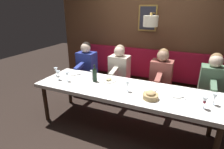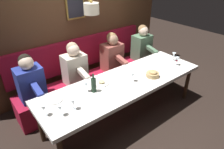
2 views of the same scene
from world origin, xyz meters
The scene contains 21 objects.
ground_plane centered at (0.00, 0.00, 0.00)m, with size 12.00×12.00×0.00m, color black.
dining_table centered at (0.00, 0.00, 0.68)m, with size 0.90×2.89×0.74m.
banquette_bench centered at (0.89, 0.00, 0.23)m, with size 0.52×3.09×0.45m, color maroon.
back_wall_panel centered at (1.46, 0.00, 1.36)m, with size 0.59×4.29×2.90m.
diner_nearest centered at (0.88, -1.30, 0.82)m, with size 0.60×0.40×0.79m.
diner_near centered at (0.88, -0.44, 0.82)m, with size 0.60×0.40×0.79m.
diner_middle centered at (0.88, 0.42, 0.82)m, with size 0.60×0.40×0.79m.
diner_far centered at (0.88, 1.22, 0.82)m, with size 0.60×0.40×0.79m.
place_setting_0 centered at (0.17, 0.34, 0.75)m, with size 0.24×0.33×0.05m.
place_setting_1 centered at (0.09, -0.78, 0.75)m, with size 0.24×0.32×0.01m.
place_setting_2 centered at (0.23, 1.12, 0.75)m, with size 0.24×0.32×0.01m.
place_setting_3 centered at (0.12, -0.38, 0.75)m, with size 0.24×0.32×0.01m.
wine_glass_0 centered at (-0.08, -0.09, 0.86)m, with size 0.07×0.07×0.16m.
wine_glass_1 centered at (0.13, 0.64, 0.86)m, with size 0.07×0.07×0.16m.
wine_glass_2 centered at (-0.13, 1.18, 0.86)m, with size 0.07×0.07×0.16m.
wine_glass_3 centered at (-0.17, -1.14, 0.86)m, with size 0.07×0.07×0.16m.
wine_glass_4 centered at (0.00, 1.34, 0.86)m, with size 0.07×0.07×0.16m.
wine_glass_5 centered at (-0.01, -1.27, 0.86)m, with size 0.07×0.07×0.16m.
wine_glass_6 centered at (-0.12, 0.99, 0.86)m, with size 0.07×0.07×0.16m.
wine_bottle centered at (0.07, 0.56, 0.86)m, with size 0.08×0.08×0.30m.
bread_bowl centered at (-0.18, -0.47, 0.79)m, with size 0.22×0.22×0.12m.
Camera 2 is at (-2.04, 1.88, 2.43)m, focal length 31.98 mm.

